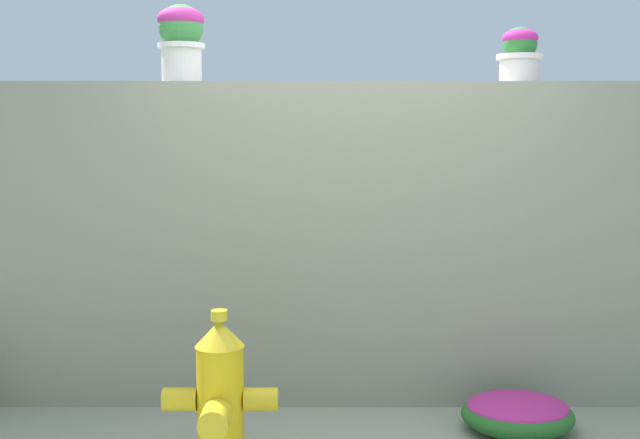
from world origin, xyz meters
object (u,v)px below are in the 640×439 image
object	(u,v)px
flower_bush_left	(519,413)
potted_plant_2	(521,53)
fire_hydrant	(222,398)
potted_plant_1	(183,36)

from	to	relation	value
flower_bush_left	potted_plant_2	bearing A→B (deg)	80.21
potted_plant_2	fire_hydrant	world-z (taller)	potted_plant_2
potted_plant_1	fire_hydrant	world-z (taller)	potted_plant_1
potted_plant_1	flower_bush_left	xyz separation A→B (m)	(1.91, -0.52, -2.10)
potted_plant_1	flower_bush_left	size ratio (longest dim) A/B	0.73
flower_bush_left	potted_plant_1	bearing A→B (deg)	164.78
potted_plant_2	fire_hydrant	distance (m)	2.64
fire_hydrant	potted_plant_1	bearing A→B (deg)	108.48
fire_hydrant	flower_bush_left	distance (m)	1.66
potted_plant_2	fire_hydrant	xyz separation A→B (m)	(-1.68, -1.03, -1.76)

